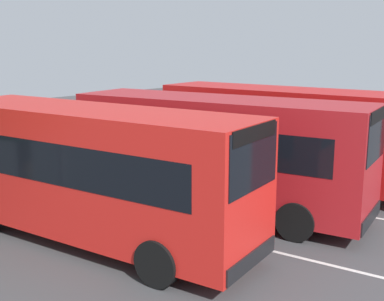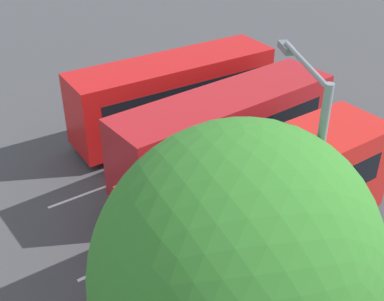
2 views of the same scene
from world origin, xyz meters
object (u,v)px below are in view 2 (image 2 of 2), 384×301
bus_center_right (174,94)px  pedestrian (287,96)px  bus_far_left (267,197)px  street_lamp (302,232)px  bus_center_left (226,133)px  depot_tree (237,270)px

bus_center_right → pedestrian: (5.40, -0.88, -0.85)m
bus_far_left → street_lamp: (-2.17, -4.19, 2.64)m
bus_center_left → street_lamp: size_ratio=1.19×
depot_tree → bus_far_left: bearing=49.6°
bus_center_right → street_lamp: bearing=-108.3°
pedestrian → depot_tree: (-9.86, -11.77, 3.64)m
bus_far_left → street_lamp: size_ratio=1.18×
bus_far_left → depot_tree: size_ratio=1.24×
bus_far_left → pedestrian: size_ratio=5.25×
bus_far_left → pedestrian: 9.28m
bus_far_left → depot_tree: 6.72m
street_lamp → pedestrian: bearing=-18.3°
bus_center_left → pedestrian: bus_center_left is taller
bus_center_left → depot_tree: size_ratio=1.25×
street_lamp → bus_center_left: bearing=-2.8°
bus_far_left → bus_center_right: 8.01m
pedestrian → street_lamp: street_lamp is taller
pedestrian → street_lamp: size_ratio=0.23×
bus_center_left → bus_center_right: 3.98m
street_lamp → depot_tree: bearing=121.8°
bus_center_left → bus_center_right: size_ratio=1.01×
bus_center_right → bus_far_left: bearing=-99.5°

